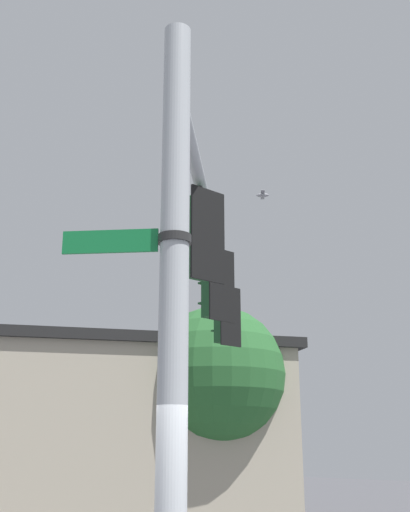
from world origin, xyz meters
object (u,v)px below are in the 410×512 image
traffic_light_nearest_pole (198,237)px  street_name_sign (146,240)px  traffic_light_mid_outer (224,317)px  bird_flying (263,195)px  traffic_light_mid_inner (214,286)px

traffic_light_nearest_pole → street_name_sign: 2.34m
traffic_light_nearest_pole → traffic_light_mid_outer: bearing=44.2°
traffic_light_nearest_pole → traffic_light_mid_outer: 5.13m
traffic_light_mid_outer → traffic_light_nearest_pole: bearing=-135.8°
traffic_light_nearest_pole → bird_flying: bird_flying is taller
traffic_light_mid_outer → bird_flying: 3.52m
traffic_light_mid_inner → street_name_sign: 4.83m
traffic_light_nearest_pole → street_name_sign: traffic_light_nearest_pole is taller
traffic_light_mid_inner → traffic_light_mid_outer: 2.56m
traffic_light_nearest_pole → traffic_light_mid_inner: (1.84, 1.79, 0.00)m
bird_flying → traffic_light_mid_outer: bearing=-170.5°
traffic_light_mid_outer → bird_flying: (1.49, 0.25, 3.18)m
traffic_light_mid_inner → traffic_light_mid_outer: size_ratio=1.00×
traffic_light_mid_inner → traffic_light_mid_outer: (1.84, 1.79, 0.00)m
traffic_light_mid_outer → street_name_sign: bearing=-137.8°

